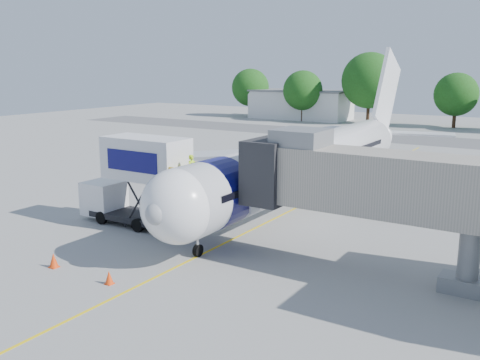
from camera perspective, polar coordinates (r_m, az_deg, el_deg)
The scene contains 14 objects.
ground at distance 35.54m, azimuth 4.70°, elevation -3.64°, with size 160.00×160.00×0.00m, color gray.
guidance_line at distance 35.54m, azimuth 4.70°, elevation -3.63°, with size 0.15×70.00×0.01m, color yellow.
taxiway_strip at distance 74.70m, azimuth 19.85°, elevation 3.96°, with size 120.00×10.00×0.01m, color #59595B.
aircraft at distance 38.51m, azimuth 7.62°, elevation 2.02°, with size 34.17×37.73×11.35m.
jet_bridge at distance 25.19m, azimuth 13.62°, elevation -0.30°, with size 13.90×3.20×6.60m.
catering_hiloader at distance 32.83m, azimuth -10.77°, elevation -0.17°, with size 8.50×2.44×5.50m.
ground_tug at distance 19.07m, azimuth -8.80°, elevation -15.96°, with size 3.43×2.16×1.28m.
safety_cone_a at distance 25.03m, azimuth -13.79°, elevation -10.09°, with size 0.39×0.39×0.63m.
safety_cone_b at distance 27.72m, azimuth -19.26°, elevation -8.12°, with size 0.45×0.45×0.72m.
outbuilding_left at distance 100.66m, azimuth 6.46°, elevation 8.02°, with size 18.40×8.40×5.30m.
tree_a at distance 104.61m, azimuth 1.11°, elevation 9.83°, with size 7.18×7.18×9.15m.
tree_b at distance 96.18m, azimuth 6.71°, elevation 9.47°, with size 6.98×6.98×8.90m.
tree_c at distance 93.54m, azimuth 13.65°, elevation 10.28°, with size 9.35×9.35×11.92m.
tree_d at distance 91.35m, azimuth 22.06°, elevation 8.45°, with size 6.78×6.78×8.64m.
Camera 1 is at (15.73, -30.40, 9.58)m, focal length 40.00 mm.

